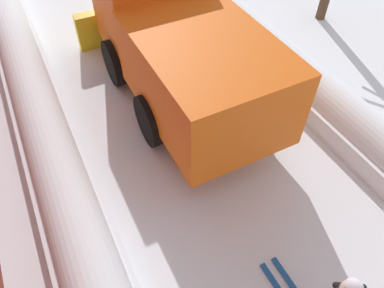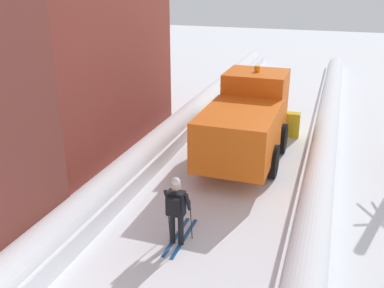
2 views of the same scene
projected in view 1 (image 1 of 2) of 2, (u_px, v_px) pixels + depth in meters
ground_plane at (169, 95)px, 8.56m from camera, size 80.00×80.00×0.00m
snowbank_left at (43, 121)px, 7.38m from camera, size 1.10×36.00×1.00m
snowbank_right at (269, 51)px, 9.15m from camera, size 1.10×36.00×0.90m
plow_truck at (175, 39)px, 7.52m from camera, size 3.20×5.98×3.12m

